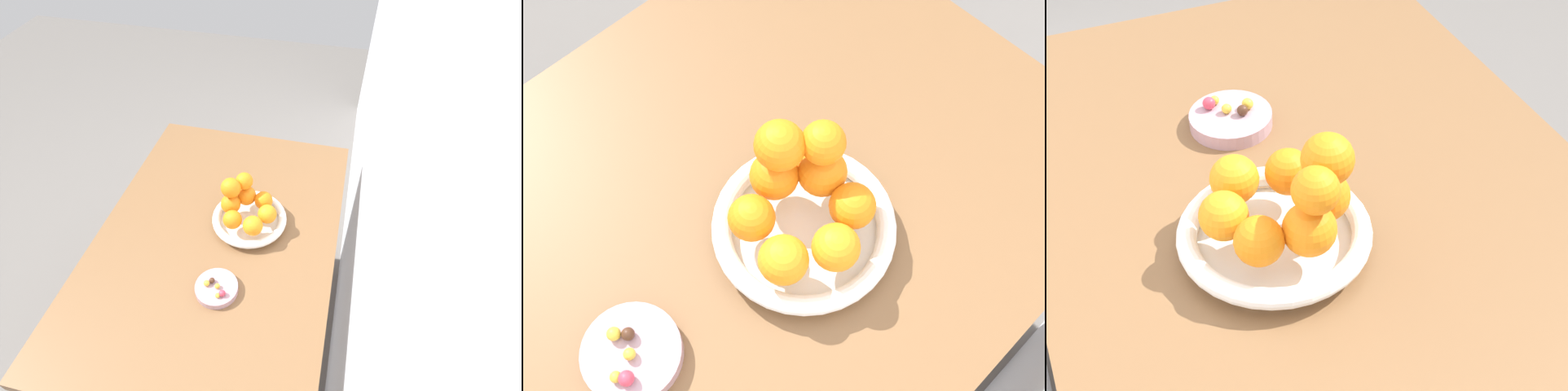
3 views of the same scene
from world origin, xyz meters
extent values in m
cube|color=brown|center=(0.00, 0.00, 0.72)|extent=(1.10, 0.76, 0.04)
cylinder|color=brown|center=(0.49, -0.32, 0.35)|extent=(0.05, 0.05, 0.70)
cylinder|color=brown|center=(0.49, 0.32, 0.35)|extent=(0.05, 0.05, 0.70)
cylinder|color=white|center=(-0.08, 0.09, 0.75)|extent=(0.20, 0.20, 0.01)
torus|color=white|center=(-0.08, 0.09, 0.77)|extent=(0.24, 0.24, 0.03)
cylinder|color=#B28C99|center=(0.18, 0.06, 0.75)|extent=(0.12, 0.12, 0.02)
sphere|color=orange|center=(-0.02, 0.12, 0.81)|extent=(0.06, 0.06, 0.06)
sphere|color=orange|center=(-0.08, 0.15, 0.81)|extent=(0.06, 0.06, 0.06)
sphere|color=orange|center=(-0.13, 0.13, 0.81)|extent=(0.06, 0.06, 0.06)
sphere|color=orange|center=(-0.14, 0.07, 0.81)|extent=(0.07, 0.07, 0.07)
sphere|color=orange|center=(-0.09, 0.03, 0.81)|extent=(0.06, 0.06, 0.06)
sphere|color=orange|center=(-0.03, 0.05, 0.81)|extent=(0.06, 0.06, 0.06)
sphere|color=orange|center=(-0.14, 0.06, 0.87)|extent=(0.06, 0.06, 0.06)
sphere|color=orange|center=(-0.10, 0.03, 0.88)|extent=(0.06, 0.06, 0.06)
sphere|color=#472819|center=(0.17, 0.04, 0.77)|extent=(0.02, 0.02, 0.02)
sphere|color=gold|center=(0.18, 0.06, 0.77)|extent=(0.02, 0.02, 0.02)
sphere|color=gold|center=(0.21, 0.07, 0.77)|extent=(0.01, 0.01, 0.01)
sphere|color=#C6384C|center=(0.20, 0.09, 0.77)|extent=(0.02, 0.02, 0.02)
sphere|color=gold|center=(0.18, 0.03, 0.77)|extent=(0.02, 0.02, 0.02)
camera|label=1|loc=(0.75, 0.32, 1.77)|focal=28.00mm
camera|label=2|loc=(0.18, 0.32, 1.55)|focal=45.00mm
camera|label=3|loc=(-0.75, 0.32, 1.46)|focal=55.00mm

